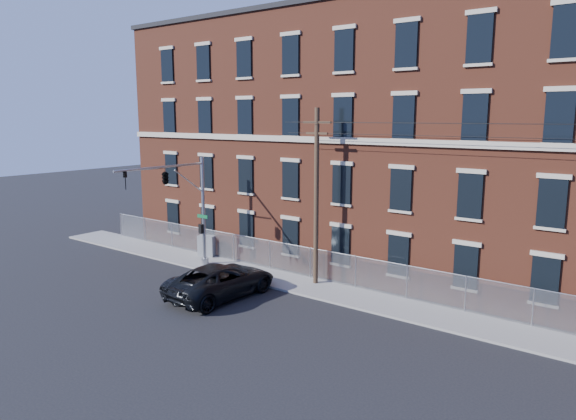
% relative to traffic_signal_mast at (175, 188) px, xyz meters
% --- Properties ---
extents(ground, '(140.00, 140.00, 0.00)m').
position_rel_traffic_signal_mast_xyz_m(ground, '(6.00, -2.18, -5.39)').
color(ground, black).
rests_on(ground, ground).
extents(sidewalk, '(65.00, 3.00, 0.12)m').
position_rel_traffic_signal_mast_xyz_m(sidewalk, '(18.00, 2.82, -5.33)').
color(sidewalk, gray).
rests_on(sidewalk, ground).
extents(mill_building, '(55.30, 14.32, 16.30)m').
position_rel_traffic_signal_mast_xyz_m(mill_building, '(18.00, 11.75, 2.76)').
color(mill_building, brown).
rests_on(mill_building, ground).
extents(chain_link_fence, '(59.06, 0.06, 1.85)m').
position_rel_traffic_signal_mast_xyz_m(chain_link_fence, '(18.00, 4.12, -4.33)').
color(chain_link_fence, '#A5A8AD').
rests_on(chain_link_fence, ground).
extents(traffic_signal_mast, '(0.90, 6.75, 7.00)m').
position_rel_traffic_signal_mast_xyz_m(traffic_signal_mast, '(0.00, 0.00, 0.00)').
color(traffic_signal_mast, '#9EA0A5').
rests_on(traffic_signal_mast, ground).
extents(utility_pole_near, '(1.80, 0.28, 10.00)m').
position_rel_traffic_signal_mast_xyz_m(utility_pole_near, '(8.00, 3.42, -0.05)').
color(utility_pole_near, '#453322').
rests_on(utility_pole_near, ground).
extents(pickup_truck, '(3.27, 6.59, 1.80)m').
position_rel_traffic_signal_mast_xyz_m(pickup_truck, '(5.05, -1.32, -4.49)').
color(pickup_truck, black).
rests_on(pickup_truck, ground).
extents(utility_cabinet, '(1.27, 0.91, 1.43)m').
position_rel_traffic_signal_mast_xyz_m(utility_cabinet, '(-1.36, 3.82, -4.55)').
color(utility_cabinet, gray).
rests_on(utility_cabinet, sidewalk).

